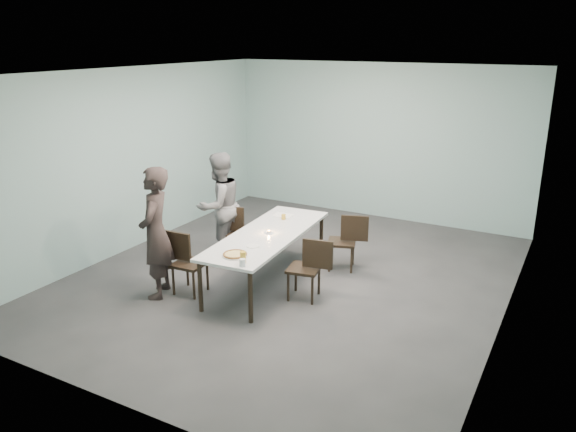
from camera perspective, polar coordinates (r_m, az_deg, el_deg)
The scene contains 16 objects.
ground at distance 8.49m, azimuth 0.36°, elevation -6.24°, with size 7.00×7.00×0.00m, color #333335.
room_shell at distance 7.88m, azimuth 0.39°, elevation 7.33°, with size 6.02×7.02×3.01m.
table at distance 8.11m, azimuth -2.13°, elevation -2.14°, with size 1.09×2.66×0.75m.
chair_near_left at distance 7.99m, azimuth -10.45°, elevation -4.24°, with size 0.62×0.45×0.87m.
chair_far_left at distance 9.05m, azimuth -5.08°, elevation -1.33°, with size 0.64×0.49×0.87m.
chair_near_right at distance 7.65m, azimuth 2.21°, elevation -4.96°, with size 0.64×0.49×0.87m.
chair_far_right at distance 8.67m, azimuth 6.02°, elevation -2.25°, with size 0.65×0.53×0.87m.
diner_near at distance 7.82m, azimuth -13.29°, elevation -1.68°, with size 0.67×0.44×1.83m, color black.
diner_far at distance 9.07m, azimuth -6.99°, elevation 1.05°, with size 0.84×0.65×1.73m, color slate.
pizza at distance 7.29m, azimuth -5.40°, elevation -3.92°, with size 0.34×0.34×0.04m.
side_plate at distance 7.61m, azimuth -3.59°, elevation -3.05°, with size 0.18×0.18×0.01m, color white.
beer_glass at distance 7.04m, azimuth -4.59°, elevation -4.21°, with size 0.08×0.08×0.15m, color gold.
water_tumbler at distance 6.97m, azimuth -4.65°, elevation -4.73°, with size 0.08×0.08×0.09m, color silver.
tealight at distance 8.08m, azimuth -1.97°, elevation -1.63°, with size 0.06×0.06×0.05m.
amber_tumbler at distance 8.69m, azimuth -0.46°, elevation -0.08°, with size 0.07×0.07×0.08m, color gold.
menu at distance 8.89m, azimuth -0.51°, elevation 0.09°, with size 0.30×0.22×0.01m, color silver.
Camera 1 is at (3.67, -6.83, 3.46)m, focal length 35.00 mm.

